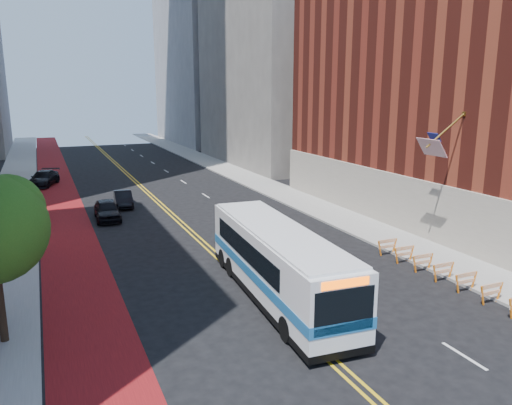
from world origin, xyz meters
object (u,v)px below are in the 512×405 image
object	(u,v)px
transit_bus	(277,262)
car_c	(44,178)
car_a	(107,210)
car_b	(123,199)

from	to	relation	value
transit_bus	car_c	size ratio (longest dim) A/B	2.41
car_a	car_b	size ratio (longest dim) A/B	1.11
car_a	car_c	bearing A→B (deg)	106.25
car_c	transit_bus	bearing A→B (deg)	-55.34
car_b	car_c	xyz separation A→B (m)	(-6.18, 13.13, 0.10)
car_b	car_c	bearing A→B (deg)	119.57
transit_bus	car_b	distance (m)	23.09
car_a	car_c	xyz separation A→B (m)	(-4.31, 17.21, -0.00)
transit_bus	car_b	xyz separation A→B (m)	(-3.76, 22.75, -1.15)
transit_bus	car_a	size ratio (longest dim) A/B	2.82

